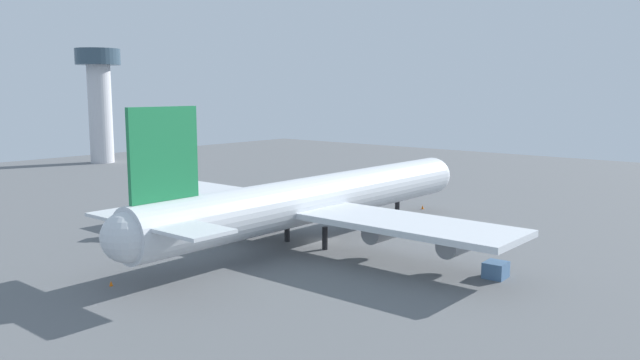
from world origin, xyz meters
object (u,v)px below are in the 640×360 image
object	(u,v)px
cargo_airplane	(318,199)
pushback_tractor	(124,230)
cargo_container_aft	(496,270)
safety_cone_tail	(111,283)
control_tower	(99,93)
safety_cone_nose	(423,207)

from	to	relation	value
cargo_airplane	pushback_tractor	bearing A→B (deg)	125.28
cargo_container_aft	safety_cone_tail	size ratio (longest dim) A/B	4.57
cargo_airplane	pushback_tractor	world-z (taller)	cargo_airplane
safety_cone_tail	control_tower	bearing A→B (deg)	59.52
safety_cone_nose	control_tower	distance (m)	102.88
cargo_airplane	safety_cone_nose	distance (m)	28.77
cargo_container_aft	control_tower	xyz separation A→B (m)	(30.60, 126.95, 17.75)
cargo_container_aft	pushback_tractor	bearing A→B (deg)	108.22
cargo_airplane	control_tower	world-z (taller)	control_tower
pushback_tractor	cargo_container_aft	size ratio (longest dim) A/B	1.81
cargo_airplane	safety_cone_tail	distance (m)	28.26
cargo_airplane	control_tower	distance (m)	107.86
pushback_tractor	cargo_container_aft	distance (m)	47.87
cargo_airplane	cargo_container_aft	size ratio (longest dim) A/B	24.59
cargo_container_aft	safety_cone_nose	distance (m)	38.20
cargo_airplane	safety_cone_nose	world-z (taller)	cargo_airplane
pushback_tractor	safety_cone_nose	xyz separation A→B (m)	(43.20, -19.74, -0.78)
cargo_airplane	control_tower	size ratio (longest dim) A/B	2.05
pushback_tractor	cargo_container_aft	world-z (taller)	pushback_tractor
cargo_container_aft	safety_cone_tail	world-z (taller)	cargo_container_aft
safety_cone_tail	control_tower	size ratio (longest dim) A/B	0.02
pushback_tractor	cargo_airplane	bearing A→B (deg)	-54.72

